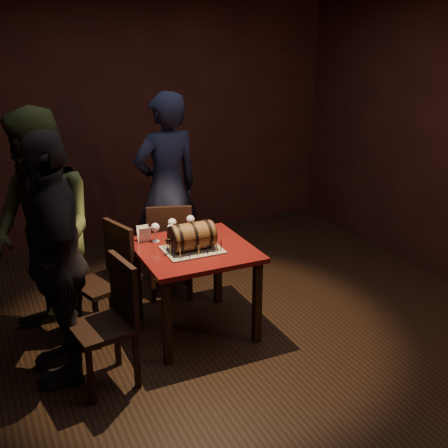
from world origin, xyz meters
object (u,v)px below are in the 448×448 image
at_px(chair_left_rear, 110,273).
at_px(chair_left_front, 112,316).
at_px(wine_glass_mid, 172,223).
at_px(person_back, 167,188).
at_px(wine_glass_right, 191,220).
at_px(barrel_cake, 192,236).
at_px(pint_of_ale, 172,235).
at_px(pub_table, 194,260).
at_px(chair_back, 170,246).
at_px(person_left_front, 55,259).
at_px(person_left_rear, 43,234).
at_px(wine_glass_left, 155,228).

distance_m(chair_left_rear, chair_left_front, 0.72).
height_order(wine_glass_mid, person_back, person_back).
bearing_deg(chair_left_rear, wine_glass_right, 2.20).
distance_m(barrel_cake, pint_of_ale, 0.24).
distance_m(wine_glass_mid, person_back, 0.84).
bearing_deg(chair_left_front, pub_table, 27.39).
bearing_deg(person_back, wine_glass_mid, 64.68).
bearing_deg(chair_left_rear, pint_of_ale, -13.84).
bearing_deg(chair_back, barrel_cake, -94.67).
xyz_separation_m(barrel_cake, pint_of_ale, (-0.09, 0.22, -0.05)).
bearing_deg(pint_of_ale, pub_table, -54.58).
xyz_separation_m(wine_glass_right, chair_left_front, (-0.89, -0.73, -0.35)).
bearing_deg(chair_back, wine_glass_mid, -105.04).
height_order(chair_left_rear, person_back, person_back).
bearing_deg(person_left_front, person_back, 138.11).
height_order(wine_glass_mid, pint_of_ale, wine_glass_mid).
distance_m(chair_left_front, person_left_rear, 0.88).
xyz_separation_m(barrel_cake, wine_glass_left, (-0.20, 0.31, -0.00)).
bearing_deg(person_back, wine_glass_right, 76.40).
relative_size(wine_glass_mid, person_left_rear, 0.08).
xyz_separation_m(wine_glass_left, chair_left_front, (-0.55, -0.67, -0.35)).
relative_size(chair_back, person_left_rear, 0.49).
xyz_separation_m(wine_glass_mid, person_left_rear, (-1.04, -0.01, 0.08)).
relative_size(wine_glass_left, person_left_rear, 0.08).
bearing_deg(wine_glass_left, chair_left_front, -129.66).
xyz_separation_m(person_back, person_left_front, (-1.27, -1.26, -0.02)).
relative_size(wine_glass_mid, chair_left_front, 0.17).
relative_size(wine_glass_mid, wine_glass_right, 1.00).
bearing_deg(wine_glass_mid, pint_of_ale, -109.58).
distance_m(pint_of_ale, chair_left_rear, 0.60).
xyz_separation_m(barrel_cake, person_back, (0.20, 1.16, 0.06)).
bearing_deg(chair_left_front, wine_glass_left, 50.34).
height_order(wine_glass_mid, person_left_rear, person_left_rear).
distance_m(barrel_cake, chair_left_rear, 0.77).
bearing_deg(chair_back, pub_table, -92.06).
relative_size(pint_of_ale, person_left_front, 0.08).
bearing_deg(chair_back, person_back, 71.97).
distance_m(pub_table, person_left_front, 1.14).
height_order(chair_left_front, person_left_front, person_left_front).
bearing_deg(pub_table, barrel_cake, -124.44).
distance_m(wine_glass_left, wine_glass_mid, 0.17).
distance_m(wine_glass_mid, chair_left_front, 1.07).
xyz_separation_m(barrel_cake, person_left_front, (-1.06, -0.11, 0.04)).
bearing_deg(wine_glass_right, wine_glass_left, -169.35).
bearing_deg(wine_glass_right, pub_table, -107.40).
relative_size(barrel_cake, person_back, 0.21).
distance_m(chair_back, person_left_rear, 1.27).
distance_m(pub_table, wine_glass_left, 0.42).
bearing_deg(wine_glass_right, pint_of_ale, -145.46).
xyz_separation_m(barrel_cake, person_left_rear, (-1.08, 0.35, 0.08)).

